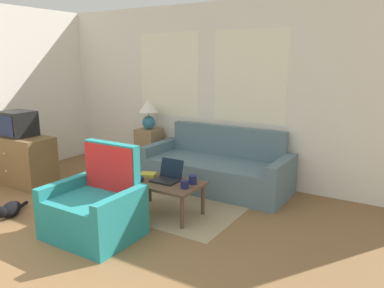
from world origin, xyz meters
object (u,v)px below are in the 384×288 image
cup_yellow (185,184)px  cat_black (9,210)px  couch (217,170)px  coffee_table (164,186)px  book_red (148,175)px  armchair (97,210)px  television (17,124)px  snack_bowl (138,178)px  cup_navy (193,180)px  laptop (167,176)px  table_lamp (148,111)px

cup_yellow → cat_black: 2.07m
couch → coffee_table: couch is taller
book_red → cat_black: size_ratio=0.43×
armchair → coffee_table: 0.85m
coffee_table → television: bearing=-175.5°
snack_bowl → cup_navy: bearing=21.8°
laptop → book_red: size_ratio=1.32×
armchair → table_lamp: table_lamp is taller
couch → cup_navy: bearing=-77.5°
cup_yellow → television: bearing=-177.2°
cup_navy → cup_yellow: bearing=-89.8°
table_lamp → cat_black: 2.52m
television → coffee_table: size_ratio=0.53×
armchair → book_red: size_ratio=4.06×
television → cat_black: 1.50m
armchair → laptop: size_ratio=3.07×
armchair → coffee_table: (0.28, 0.80, 0.07)m
coffee_table → snack_bowl: snack_bowl is taller
television → cat_black: television is taller
cup_navy → cat_black: (-1.80, -1.14, -0.36)m
table_lamp → couch: bearing=-6.9°
coffee_table → laptop: size_ratio=2.90×
snack_bowl → book_red: size_ratio=0.65×
table_lamp → cup_yellow: (1.58, -1.39, -0.54)m
couch → book_red: couch is taller
coffee_table → armchair: bearing=-109.6°
laptop → book_red: 0.30m
book_red → television: bearing=-172.8°
television → cup_navy: (2.76, 0.31, -0.45)m
television → coffee_table: 2.50m
television → table_lamp: table_lamp is taller
cup_navy → cat_black: size_ratio=0.19×
television → coffee_table: (2.44, 0.19, -0.55)m
coffee_table → cup_yellow: (0.32, -0.06, 0.09)m
cat_black → snack_bowl: bearing=102.3°
cup_navy → cat_black: cup_navy is taller
cat_black → couch: bearing=119.8°
laptop → cup_navy: size_ratio=3.05×
coffee_table → cup_yellow: cup_yellow is taller
couch → armchair: (-0.37, -1.97, 0.02)m
couch → cup_navy: 1.09m
table_lamp → snack_bowl: bearing=-56.5°
armchair → coffee_table: bearing=70.4°
table_lamp → cup_navy: (1.58, -1.21, -0.53)m
couch → armchair: 2.00m
couch → coffee_table: size_ratio=2.33×
laptop → book_red: bearing=178.2°
armchair → cup_yellow: 0.97m
television → snack_bowl: 2.19m
television → table_lamp: bearing=52.3°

